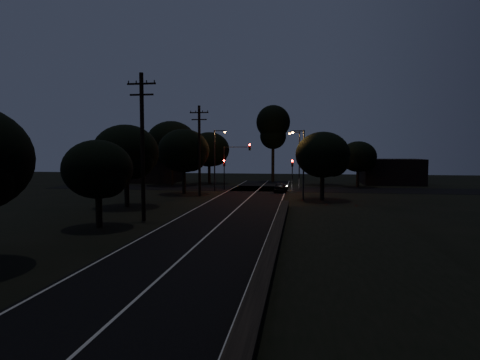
% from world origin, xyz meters
% --- Properties ---
extents(ground, '(160.00, 160.00, 0.00)m').
position_xyz_m(ground, '(0.00, 0.00, 0.00)').
color(ground, black).
extents(road_surface, '(60.00, 70.00, 0.03)m').
position_xyz_m(road_surface, '(0.00, 31.12, 0.01)').
color(road_surface, black).
rests_on(road_surface, ground).
extents(retaining_wall, '(6.93, 26.00, 1.60)m').
position_xyz_m(retaining_wall, '(7.74, 3.00, 0.62)').
color(retaining_wall, black).
rests_on(retaining_wall, ground).
extents(utility_pole_mid, '(2.20, 0.30, 11.00)m').
position_xyz_m(utility_pole_mid, '(-6.00, 15.00, 5.74)').
color(utility_pole_mid, black).
rests_on(utility_pole_mid, ground).
extents(utility_pole_far, '(2.20, 0.30, 10.50)m').
position_xyz_m(utility_pole_far, '(-6.00, 32.00, 5.48)').
color(utility_pole_far, black).
rests_on(utility_pole_far, ground).
extents(tree_left_b, '(4.73, 4.73, 6.01)m').
position_xyz_m(tree_left_b, '(-7.83, 11.90, 3.89)').
color(tree_left_b, black).
rests_on(tree_left_b, ground).
extents(tree_left_c, '(6.11, 6.11, 7.72)m').
position_xyz_m(tree_left_c, '(-10.28, 21.88, 4.99)').
color(tree_left_c, black).
rests_on(tree_left_c, ground).
extents(tree_left_d, '(6.28, 6.28, 7.97)m').
position_xyz_m(tree_left_d, '(-8.28, 33.87, 5.16)').
color(tree_left_d, black).
rests_on(tree_left_d, ground).
extents(tree_far_nw, '(6.57, 6.57, 8.32)m').
position_xyz_m(tree_far_nw, '(-8.77, 49.87, 5.39)').
color(tree_far_nw, black).
rests_on(tree_far_nw, ground).
extents(tree_far_w, '(7.73, 7.73, 9.86)m').
position_xyz_m(tree_far_w, '(-13.73, 45.84, 6.41)').
color(tree_far_w, black).
rests_on(tree_far_w, ground).
extents(tree_far_ne, '(6.23, 6.23, 7.88)m').
position_xyz_m(tree_far_ne, '(9.22, 49.87, 5.10)').
color(tree_far_ne, black).
rests_on(tree_far_ne, ground).
extents(tree_far_e, '(5.27, 5.27, 6.69)m').
position_xyz_m(tree_far_e, '(14.19, 46.89, 4.33)').
color(tree_far_e, black).
rests_on(tree_far_e, ground).
extents(tree_right_a, '(5.75, 5.75, 7.31)m').
position_xyz_m(tree_right_a, '(8.20, 29.88, 4.74)').
color(tree_right_a, black).
rests_on(tree_right_a, ground).
extents(tall_pine, '(5.74, 5.74, 13.04)m').
position_xyz_m(tall_pine, '(1.00, 55.00, 9.39)').
color(tall_pine, black).
rests_on(tall_pine, ground).
extents(building_left, '(10.00, 8.00, 4.40)m').
position_xyz_m(building_left, '(-20.00, 52.00, 2.20)').
color(building_left, black).
rests_on(building_left, ground).
extents(building_right, '(9.00, 7.00, 4.00)m').
position_xyz_m(building_right, '(20.00, 53.00, 2.00)').
color(building_right, black).
rests_on(building_right, ground).
extents(signal_left, '(0.28, 0.35, 4.10)m').
position_xyz_m(signal_left, '(-4.60, 39.99, 2.84)').
color(signal_left, black).
rests_on(signal_left, ground).
extents(signal_right, '(0.28, 0.35, 4.10)m').
position_xyz_m(signal_right, '(4.60, 39.99, 2.84)').
color(signal_right, black).
rests_on(signal_right, ground).
extents(signal_mast, '(3.70, 0.35, 6.25)m').
position_xyz_m(signal_mast, '(-2.91, 39.99, 4.34)').
color(signal_mast, black).
rests_on(signal_mast, ground).
extents(streetlight_a, '(1.66, 0.26, 8.00)m').
position_xyz_m(streetlight_a, '(-5.31, 38.00, 4.64)').
color(streetlight_a, black).
rests_on(streetlight_a, ground).
extents(streetlight_b, '(1.66, 0.26, 8.00)m').
position_xyz_m(streetlight_b, '(5.31, 44.00, 4.64)').
color(streetlight_b, black).
rests_on(streetlight_b, ground).
extents(streetlight_c, '(1.46, 0.26, 7.50)m').
position_xyz_m(streetlight_c, '(5.83, 30.00, 4.35)').
color(streetlight_c, black).
rests_on(streetlight_c, ground).
extents(car, '(1.70, 3.87, 1.30)m').
position_xyz_m(car, '(3.20, 37.83, 0.65)').
color(car, black).
rests_on(car, ground).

